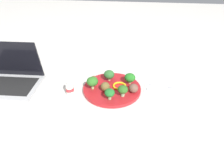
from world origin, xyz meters
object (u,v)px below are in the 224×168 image
object	(u,v)px
plate	(112,89)
pepper_ring_back_right	(119,86)
broccoli_floret_front_left	(110,93)
napkin	(162,89)
broccoli_floret_back_right	(109,75)
meatball_back_left	(133,88)
laptop	(7,79)
broccoli_floret_near_rim	(130,78)
meatball_front_right	(94,79)
yogurt_bottle	(70,88)
knife	(164,90)
broccoli_floret_mid_left	(123,90)
fork	(164,86)
meatball_far_rim	(105,87)
broccoli_floret_far_rim	(92,82)

from	to	relation	value
plate	pepper_ring_back_right	distance (m)	0.04
broccoli_floret_front_left	napkin	world-z (taller)	broccoli_floret_front_left
broccoli_floret_front_left	pepper_ring_back_right	bearing A→B (deg)	73.17
plate	broccoli_floret_back_right	distance (m)	0.08
meatball_back_left	pepper_ring_back_right	bearing A→B (deg)	151.02
broccoli_floret_front_left	meatball_back_left	world-z (taller)	broccoli_floret_front_left
napkin	laptop	size ratio (longest dim) A/B	0.52
laptop	meatball_back_left	bearing A→B (deg)	-0.99
broccoli_floret_near_rim	meatball_front_right	world-z (taller)	broccoli_floret_near_rim
napkin	yogurt_bottle	distance (m)	0.45
laptop	knife	bearing A→B (deg)	2.64
broccoli_floret_mid_left	laptop	bearing A→B (deg)	175.48
plate	pepper_ring_back_right	xyz separation A→B (m)	(0.04, 0.01, 0.01)
napkin	meatball_back_left	bearing A→B (deg)	-155.35
broccoli_floret_front_left	fork	bearing A→B (deg)	30.54
meatball_back_left	meatball_far_rim	bearing A→B (deg)	-179.19
plate	fork	world-z (taller)	plate
broccoli_floret_back_right	fork	size ratio (longest dim) A/B	0.45
napkin	broccoli_floret_mid_left	bearing A→B (deg)	-152.09
broccoli_floret_back_right	knife	distance (m)	0.28
broccoli_floret_mid_left	broccoli_floret_near_rim	world-z (taller)	same
broccoli_floret_back_right	yogurt_bottle	distance (m)	0.21
meatball_back_left	fork	world-z (taller)	meatball_back_left
broccoli_floret_mid_left	napkin	xyz separation A→B (m)	(0.19, 0.10, -0.05)
broccoli_floret_front_left	fork	world-z (taller)	broccoli_floret_front_left
meatball_far_rim	pepper_ring_back_right	xyz separation A→B (m)	(0.06, 0.04, -0.02)
broccoli_floret_mid_left	pepper_ring_back_right	distance (m)	0.08
pepper_ring_back_right	laptop	xyz separation A→B (m)	(-0.56, -0.03, 0.02)
broccoli_floret_near_rim	knife	bearing A→B (deg)	-9.51
broccoli_floret_front_left	knife	distance (m)	0.27
plate	pepper_ring_back_right	size ratio (longest dim) A/B	4.19
broccoli_floret_mid_left	meatball_front_right	size ratio (longest dim) A/B	1.53
broccoli_floret_near_rim	fork	size ratio (longest dim) A/B	0.44
napkin	laptop	xyz separation A→B (m)	(-0.77, -0.05, 0.04)
broccoli_floret_front_left	laptop	xyz separation A→B (m)	(-0.53, 0.08, -0.01)
plate	broccoli_floret_near_rim	size ratio (longest dim) A/B	5.21
meatball_far_rim	broccoli_floret_back_right	bearing A→B (deg)	86.18
meatball_front_right	yogurt_bottle	distance (m)	0.13
broccoli_floret_back_right	napkin	distance (m)	0.27
broccoli_floret_near_rim	fork	xyz separation A→B (m)	(0.17, 0.01, -0.04)
pepper_ring_back_right	fork	size ratio (longest dim) A/B	0.55
meatball_far_rim	napkin	distance (m)	0.28
yogurt_bottle	plate	bearing A→B (deg)	14.34
meatball_far_rim	broccoli_floret_far_rim	bearing A→B (deg)	171.58
broccoli_floret_far_rim	meatball_far_rim	distance (m)	0.07
broccoli_floret_back_right	meatball_far_rim	size ratio (longest dim) A/B	1.25
plate	broccoli_floret_far_rim	distance (m)	0.10
broccoli_floret_far_rim	laptop	distance (m)	0.43
meatball_back_left	yogurt_bottle	bearing A→B (deg)	-175.55
broccoli_floret_mid_left	knife	size ratio (longest dim) A/B	0.37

